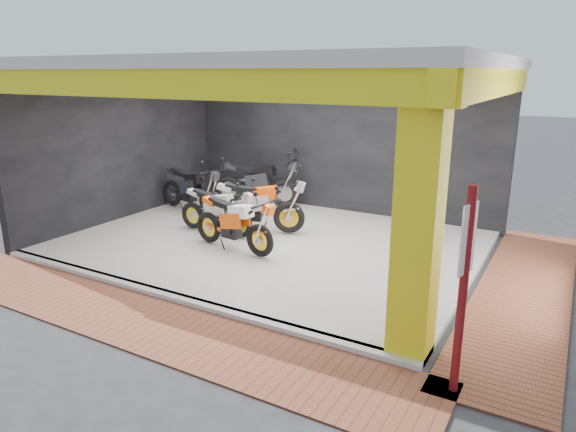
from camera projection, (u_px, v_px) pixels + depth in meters
name	position (u px, v px, depth m)	size (l,w,h in m)	color
ground	(211.00, 278.00, 8.94)	(80.00, 80.00, 0.00)	#2D2D30
showroom_floor	(271.00, 243.00, 10.59)	(8.00, 6.00, 0.10)	white
showroom_ceiling	(270.00, 64.00, 9.63)	(8.40, 6.40, 0.20)	beige
back_wall	(336.00, 143.00, 12.72)	(8.20, 0.20, 3.50)	black
left_wall	(123.00, 147.00, 12.09)	(0.20, 6.20, 3.50)	black
corner_column	(418.00, 222.00, 6.04)	(0.50, 0.50, 3.50)	yellow
header_beam_front	(157.00, 84.00, 7.21)	(8.40, 0.30, 0.40)	yellow
header_beam_right	(493.00, 83.00, 7.80)	(0.30, 6.40, 0.40)	yellow
floor_kerb	(171.00, 297.00, 8.07)	(8.00, 0.20, 0.10)	white
paver_front	(134.00, 319.00, 7.43)	(9.00, 1.40, 0.03)	brown
paver_right	(523.00, 293.00, 8.30)	(1.40, 7.00, 0.03)	brown
signpost	(463.00, 285.00, 5.40)	(0.10, 0.33, 2.37)	maroon
moto_hero	(260.00, 225.00, 9.45)	(2.11, 0.78, 1.29)	#FF530A
moto_row_a	(240.00, 211.00, 10.56)	(1.98, 0.73, 1.21)	#B2B4BA
moto_row_b	(208.00, 189.00, 12.19)	(2.22, 0.82, 1.35)	black
moto_row_c	(289.00, 203.00, 10.83)	(2.28, 0.84, 1.39)	#A1A4A8
moto_row_d	(284.00, 180.00, 13.02)	(2.34, 0.87, 1.43)	black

